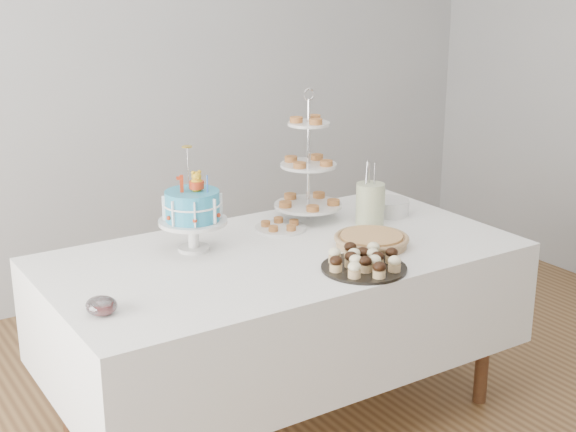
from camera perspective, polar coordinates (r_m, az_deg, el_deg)
walls at (r=2.88m, az=2.76°, el=6.72°), size 5.04×4.04×2.70m
table at (r=3.36m, az=-0.42°, el=-6.13°), size 1.92×1.02×0.77m
birthday_cake at (r=3.26m, az=-6.77°, el=-0.50°), size 0.28×0.28×0.43m
cupcake_tray at (r=3.08m, az=5.44°, el=-3.16°), size 0.33×0.33×0.08m
pie at (r=3.33m, az=5.95°, el=-1.70°), size 0.31×0.31×0.05m
tiered_stand at (r=3.62m, az=1.46°, el=3.59°), size 0.31×0.31×0.60m
plate_stack at (r=3.77m, az=7.21°, el=0.64°), size 0.18×0.18×0.07m
pastry_plate at (r=3.53m, az=-0.54°, el=-0.72°), size 0.23×0.23×0.03m
jam_bowl_a at (r=2.75m, az=-13.11°, el=-6.27°), size 0.10×0.10×0.06m
jam_bowl_b at (r=2.76m, az=-13.21°, el=-6.20°), size 0.10×0.10×0.06m
utensil_pitcher at (r=3.60m, az=5.86°, el=0.99°), size 0.13×0.13×0.28m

